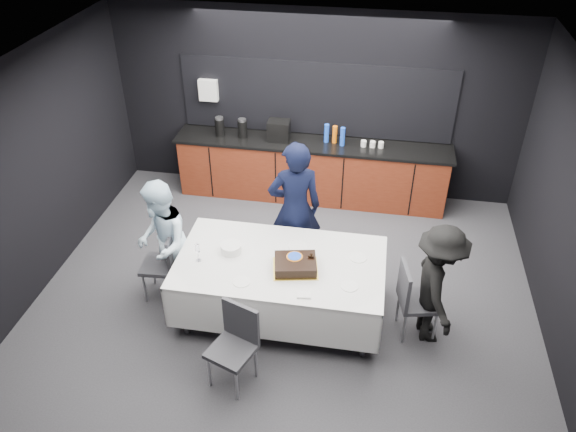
# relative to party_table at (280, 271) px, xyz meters

# --- Properties ---
(ground) EXTENTS (6.00, 6.00, 0.00)m
(ground) POSITION_rel_party_table_xyz_m (0.00, 0.40, -0.64)
(ground) COLOR #3B3B40
(ground) RESTS_ON ground
(room_shell) EXTENTS (6.04, 5.04, 2.82)m
(room_shell) POSITION_rel_party_table_xyz_m (0.00, 0.40, 1.22)
(room_shell) COLOR white
(room_shell) RESTS_ON ground
(kitchenette) EXTENTS (4.10, 0.64, 2.05)m
(kitchenette) POSITION_rel_party_table_xyz_m (-0.02, 2.62, -0.10)
(kitchenette) COLOR #5A1E0E
(kitchenette) RESTS_ON ground
(party_table) EXTENTS (2.32, 1.32, 0.78)m
(party_table) POSITION_rel_party_table_xyz_m (0.00, 0.00, 0.00)
(party_table) COLOR #99999E
(party_table) RESTS_ON ground
(cake_assembly) EXTENTS (0.55, 0.48, 0.16)m
(cake_assembly) POSITION_rel_party_table_xyz_m (0.19, -0.10, 0.20)
(cake_assembly) COLOR gold
(cake_assembly) RESTS_ON party_table
(plate_stack) EXTENTS (0.24, 0.24, 0.10)m
(plate_stack) POSITION_rel_party_table_xyz_m (-0.58, 0.07, 0.19)
(plate_stack) COLOR white
(plate_stack) RESTS_ON party_table
(loose_plate_near) EXTENTS (0.19, 0.19, 0.01)m
(loose_plate_near) POSITION_rel_party_table_xyz_m (-0.34, -0.41, 0.14)
(loose_plate_near) COLOR white
(loose_plate_near) RESTS_ON party_table
(loose_plate_right_a) EXTENTS (0.20, 0.20, 0.01)m
(loose_plate_right_a) POSITION_rel_party_table_xyz_m (0.85, 0.20, 0.14)
(loose_plate_right_a) COLOR white
(loose_plate_right_a) RESTS_ON party_table
(loose_plate_right_b) EXTENTS (0.19, 0.19, 0.01)m
(loose_plate_right_b) POSITION_rel_party_table_xyz_m (0.79, -0.29, 0.14)
(loose_plate_right_b) COLOR white
(loose_plate_right_b) RESTS_ON party_table
(loose_plate_far) EXTENTS (0.22, 0.22, 0.01)m
(loose_plate_far) POSITION_rel_party_table_xyz_m (0.15, 0.30, 0.14)
(loose_plate_far) COLOR white
(loose_plate_far) RESTS_ON party_table
(fork_pile) EXTENTS (0.15, 0.11, 0.02)m
(fork_pile) POSITION_rel_party_table_xyz_m (0.34, -0.52, 0.15)
(fork_pile) COLOR white
(fork_pile) RESTS_ON party_table
(champagne_flute) EXTENTS (0.06, 0.06, 0.22)m
(champagne_flute) POSITION_rel_party_table_xyz_m (-0.90, -0.14, 0.30)
(champagne_flute) COLOR white
(champagne_flute) RESTS_ON party_table
(chair_left) EXTENTS (0.45, 0.45, 0.92)m
(chair_left) POSITION_rel_party_table_xyz_m (-1.40, 0.09, -0.11)
(chair_left) COLOR #2F3035
(chair_left) RESTS_ON ground
(chair_right) EXTENTS (0.50, 0.50, 0.92)m
(chair_right) POSITION_rel_party_table_xyz_m (1.48, -0.05, -0.11)
(chair_right) COLOR #2F3035
(chair_right) RESTS_ON ground
(chair_near) EXTENTS (0.54, 0.54, 0.92)m
(chair_near) POSITION_rel_party_table_xyz_m (-0.27, -1.00, -0.11)
(chair_near) COLOR #2F3035
(chair_near) RESTS_ON ground
(person_center) EXTENTS (0.76, 0.62, 1.82)m
(person_center) POSITION_rel_party_table_xyz_m (0.02, 0.87, 0.27)
(person_center) COLOR black
(person_center) RESTS_ON ground
(person_left) EXTENTS (0.81, 0.92, 1.57)m
(person_left) POSITION_rel_party_table_xyz_m (-1.42, 0.10, 0.14)
(person_left) COLOR #C7E6FB
(person_left) RESTS_ON ground
(person_right) EXTENTS (0.69, 1.02, 1.47)m
(person_right) POSITION_rel_party_table_xyz_m (1.71, -0.05, 0.09)
(person_right) COLOR black
(person_right) RESTS_ON ground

